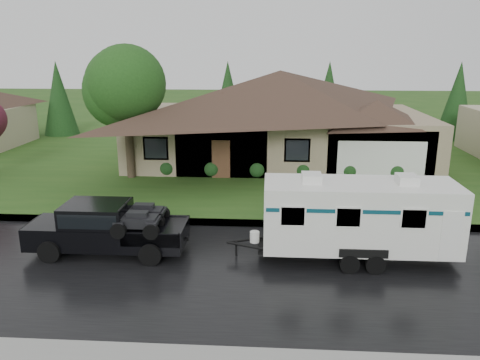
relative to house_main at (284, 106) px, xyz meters
name	(u,v)px	position (x,y,z in m)	size (l,w,h in m)	color
ground	(230,246)	(-2.29, -13.84, -3.59)	(140.00, 140.00, 0.00)	#254D18
road	(224,271)	(-2.29, -15.84, -3.59)	(140.00, 8.00, 0.01)	black
curb	(234,223)	(-2.29, -11.59, -3.52)	(140.00, 0.50, 0.15)	gray
lawn	(249,156)	(-2.29, 1.16, -3.52)	(140.00, 26.00, 0.15)	#254D18
house_main	(284,106)	(0.00, 0.00, 0.00)	(19.44, 10.80, 6.90)	gray
tree_left_green	(126,88)	(-8.53, -5.00, 1.44)	(4.25, 4.25, 7.04)	#382B1E
shrub_row	(280,168)	(-0.29, -4.54, -2.94)	(13.60, 1.00, 1.00)	#143814
pickup_truck	(105,227)	(-6.64, -14.63, -2.61)	(5.48, 2.08, 1.83)	black
travel_trailer	(359,215)	(2.16, -14.63, -1.98)	(6.76, 2.37, 3.03)	white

